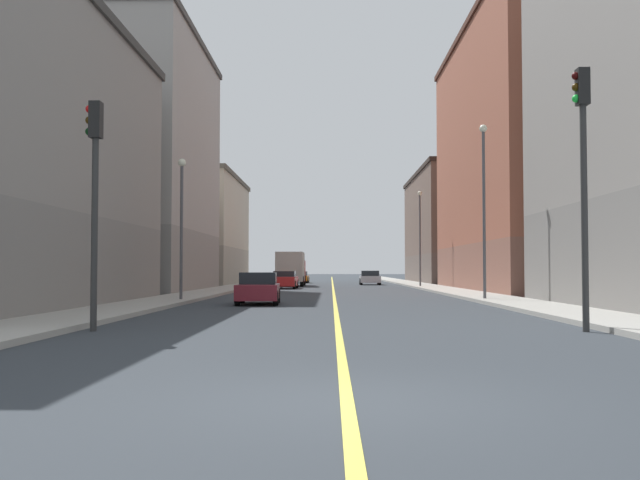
% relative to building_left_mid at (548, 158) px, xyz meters
% --- Properties ---
extents(ground_plane, '(400.00, 400.00, 0.00)m').
position_rel_building_left_mid_xyz_m(ground_plane, '(-14.91, -41.27, -9.19)').
color(ground_plane, '#2E343A').
rests_on(ground_plane, ground).
extents(sidewalk_left, '(2.72, 168.00, 0.15)m').
position_rel_building_left_mid_xyz_m(sidewalk_left, '(-7.19, 7.73, -9.11)').
color(sidewalk_left, '#9E9B93').
rests_on(sidewalk_left, ground).
extents(sidewalk_right, '(2.72, 168.00, 0.15)m').
position_rel_building_left_mid_xyz_m(sidewalk_right, '(-22.64, 7.73, -9.11)').
color(sidewalk_right, '#9E9B93').
rests_on(sidewalk_right, ground).
extents(lane_center_stripe, '(0.16, 154.00, 0.01)m').
position_rel_building_left_mid_xyz_m(lane_center_stripe, '(-14.91, 7.73, -9.18)').
color(lane_center_stripe, '#E5D14C').
rests_on(lane_center_stripe, ground).
extents(building_left_mid, '(11.95, 25.40, 18.36)m').
position_rel_building_left_mid_xyz_m(building_left_mid, '(0.00, 0.00, 0.00)').
color(building_left_mid, brown).
rests_on(building_left_mid, ground).
extents(building_left_far, '(11.95, 23.80, 11.93)m').
position_rel_building_left_mid_xyz_m(building_left_far, '(-0.00, 28.03, -3.21)').
color(building_left_far, brown).
rests_on(building_left_far, ground).
extents(building_right_midblock, '(11.95, 17.39, 17.15)m').
position_rel_building_left_mid_xyz_m(building_right_midblock, '(-29.82, -1.31, -0.60)').
color(building_right_midblock, gray).
rests_on(building_right_midblock, ground).
extents(building_right_distant, '(11.95, 18.40, 10.31)m').
position_rel_building_left_mid_xyz_m(building_right_distant, '(-29.82, 18.59, -4.02)').
color(building_right_distant, '#9D9688').
rests_on(building_right_distant, ground).
extents(traffic_light_left_near, '(0.40, 0.32, 6.41)m').
position_rel_building_left_mid_xyz_m(traffic_light_left_near, '(-8.96, -32.13, -5.07)').
color(traffic_light_left_near, '#2D2D2D').
rests_on(traffic_light_left_near, ground).
extents(traffic_light_right_near, '(0.40, 0.32, 5.63)m').
position_rel_building_left_mid_xyz_m(traffic_light_right_near, '(-20.90, -32.13, -5.52)').
color(traffic_light_right_near, '#2D2D2D').
rests_on(traffic_light_right_near, ground).
extents(street_lamp_left_near, '(0.36, 0.36, 8.13)m').
position_rel_building_left_mid_xyz_m(street_lamp_left_near, '(-7.94, -16.19, -4.19)').
color(street_lamp_left_near, '#4C4C51').
rests_on(street_lamp_left_near, ground).
extents(street_lamp_right_near, '(0.36, 0.36, 6.39)m').
position_rel_building_left_mid_xyz_m(street_lamp_right_near, '(-21.88, -17.24, -5.11)').
color(street_lamp_right_near, '#4C4C51').
rests_on(street_lamp_right_near, ground).
extents(street_lamp_left_far, '(0.36, 0.36, 7.62)m').
position_rel_building_left_mid_xyz_m(street_lamp_left_far, '(-7.94, 7.63, -4.46)').
color(street_lamp_left_far, '#4C4C51').
rests_on(street_lamp_left_far, ground).
extents(car_orange, '(1.98, 4.26, 1.25)m').
position_rel_building_left_mid_xyz_m(car_orange, '(-18.44, 27.35, -8.56)').
color(car_orange, orange).
rests_on(car_orange, ground).
extents(car_silver, '(1.99, 4.11, 1.35)m').
position_rel_building_left_mid_xyz_m(car_silver, '(-11.35, 18.83, -8.53)').
color(car_silver, silver).
rests_on(car_silver, ground).
extents(car_maroon, '(1.92, 4.05, 1.37)m').
position_rel_building_left_mid_xyz_m(car_maroon, '(-18.21, -18.87, -8.53)').
color(car_maroon, maroon).
rests_on(car_maroon, ground).
extents(car_red, '(1.98, 4.19, 1.34)m').
position_rel_building_left_mid_xyz_m(car_red, '(-18.64, 5.26, -8.53)').
color(car_red, red).
rests_on(car_red, ground).
extents(box_truck, '(2.39, 7.50, 2.95)m').
position_rel_building_left_mid_xyz_m(box_truck, '(-18.60, 13.36, -7.61)').
color(box_truck, maroon).
rests_on(box_truck, ground).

